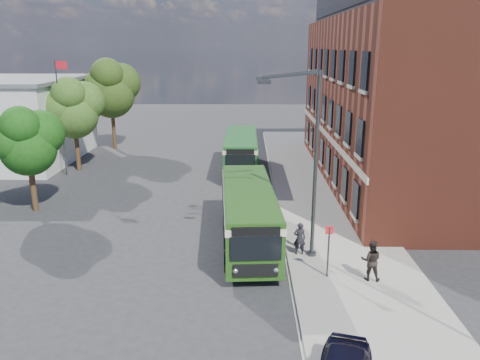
{
  "coord_description": "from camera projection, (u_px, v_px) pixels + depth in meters",
  "views": [
    {
      "loc": [
        2.02,
        -23.04,
        10.03
      ],
      "look_at": [
        1.6,
        4.09,
        2.2
      ],
      "focal_mm": 35.0,
      "sensor_mm": 36.0,
      "label": 1
    }
  ],
  "objects": [
    {
      "name": "street_lamp",
      "position": [
        308.0,
        163.0,
        21.62
      ],
      "size": [
        2.96,
        2.38,
        9.0
      ],
      "color": "#313436",
      "rests_on": "ground"
    },
    {
      "name": "tree_right",
      "position": [
        111.0,
        88.0,
        45.33
      ],
      "size": [
        5.29,
        5.03,
        8.94
      ],
      "color": "#3B2615",
      "rests_on": "ground"
    },
    {
      "name": "pedestrian_b",
      "position": [
        371.0,
        260.0,
        20.26
      ],
      "size": [
        1.0,
        0.85,
        1.83
      ],
      "primitive_type": "imported",
      "rotation": [
        0.0,
        0.0,
        2.95
      ],
      "color": "black",
      "rests_on": "pavement"
    },
    {
      "name": "flagpole",
      "position": [
        61.0,
        114.0,
        36.25
      ],
      "size": [
        0.95,
        0.1,
        9.0
      ],
      "color": "#313436",
      "rests_on": "ground"
    },
    {
      "name": "ground",
      "position": [
        209.0,
        241.0,
        24.94
      ],
      "size": [
        120.0,
        120.0,
        0.0
      ],
      "primitive_type": "plane",
      "color": "#28282A",
      "rests_on": "ground"
    },
    {
      "name": "brick_office",
      "position": [
        410.0,
        89.0,
        34.33
      ],
      "size": [
        12.1,
        26.0,
        14.2
      ],
      "color": "maroon",
      "rests_on": "ground"
    },
    {
      "name": "kerb_line",
      "position": [
        275.0,
        195.0,
        32.57
      ],
      "size": [
        0.12,
        48.0,
        0.01
      ],
      "primitive_type": "cube",
      "color": "beige",
      "rests_on": "ground"
    },
    {
      "name": "bus_rear",
      "position": [
        241.0,
        149.0,
        38.31
      ],
      "size": [
        2.66,
        9.8,
        3.02
      ],
      "color": "#206025",
      "rests_on": "ground"
    },
    {
      "name": "tree_mid",
      "position": [
        74.0,
        108.0,
        37.62
      ],
      "size": [
        4.55,
        4.33,
        7.69
      ],
      "color": "#3B2615",
      "rests_on": "ground"
    },
    {
      "name": "tree_left",
      "position": [
        28.0,
        140.0,
        28.19
      ],
      "size": [
        3.94,
        3.75,
        6.66
      ],
      "color": "#3B2615",
      "rests_on": "ground"
    },
    {
      "name": "bus_front",
      "position": [
        248.0,
        211.0,
        24.07
      ],
      "size": [
        3.17,
        10.1,
        3.02
      ],
      "color": "#254E16",
      "rests_on": "ground"
    },
    {
      "name": "pavement",
      "position": [
        318.0,
        194.0,
        32.5
      ],
      "size": [
        6.0,
        48.0,
        0.15
      ],
      "primitive_type": "cube",
      "color": "gray",
      "rests_on": "ground"
    },
    {
      "name": "pedestrian_a",
      "position": [
        300.0,
        239.0,
        22.78
      ],
      "size": [
        0.62,
        0.42,
        1.64
      ],
      "primitive_type": "imported",
      "rotation": [
        0.0,
        0.0,
        3.18
      ],
      "color": "black",
      "rests_on": "pavement"
    },
    {
      "name": "white_building",
      "position": [
        22.0,
        120.0,
        41.49
      ],
      "size": [
        9.4,
        13.4,
        7.3
      ],
      "color": "beige",
      "rests_on": "ground"
    },
    {
      "name": "bus_stop_sign",
      "position": [
        328.0,
        248.0,
        20.41
      ],
      "size": [
        0.35,
        0.08,
        2.52
      ],
      "color": "#313436",
      "rests_on": "ground"
    }
  ]
}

